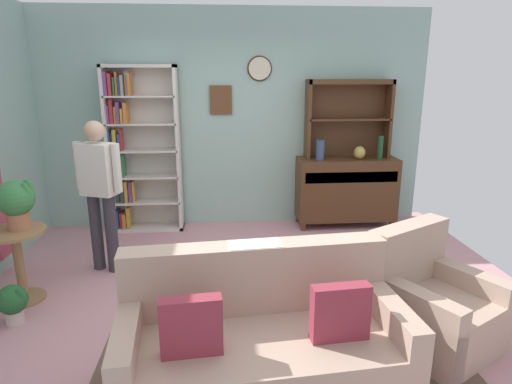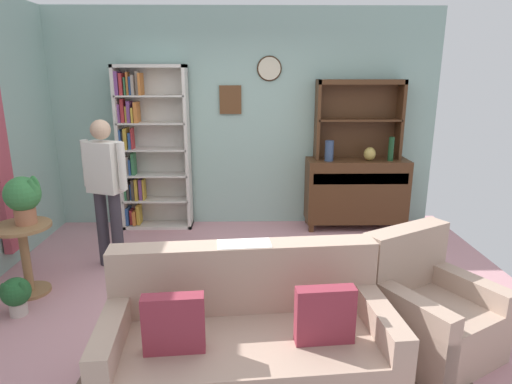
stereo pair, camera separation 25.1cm
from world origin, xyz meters
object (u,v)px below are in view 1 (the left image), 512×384
Objects in this scene: couch_floral at (262,344)px; person_reading at (99,186)px; sideboard at (346,189)px; vase_tall at (320,150)px; book_stack at (272,267)px; plant_stand at (18,258)px; coffee_table at (261,281)px; bottle_wine at (380,147)px; sideboard_hutch at (348,108)px; vase_round at (360,153)px; potted_plant_large at (17,201)px; armchair_floral at (431,307)px; potted_plant_small at (12,302)px; bookshelf at (138,149)px.

person_reading is (-1.46, 1.90, 0.59)m from couch_floral.
vase_tall is (-0.39, -0.08, 0.54)m from sideboard.
couch_floral is at bearing -109.10° from vase_tall.
book_stack is (1.63, -1.02, -0.46)m from person_reading.
plant_stand is 2.18m from coffee_table.
sideboard is 0.70× the size of couch_floral.
bottle_wine is at bearing 51.12° from coffee_table.
vase_round is at bearing -53.52° from sideboard_hutch.
vase_tall is 2.48m from coffee_table.
sideboard_hutch is 6.47× the size of vase_round.
potted_plant_large is (-3.57, -1.64, -0.07)m from vase_round.
sideboard is at bearing 21.87° from person_reading.
plant_stand reaches higher than book_stack.
plant_stand is at bearing 165.01° from armchair_floral.
sideboard reaches higher than coffee_table.
vase_tall is 0.25× the size of armchair_floral.
person_reading is at bearing -156.63° from vase_tall.
vase_round is 2.58m from book_stack.
armchair_floral reaches higher than potted_plant_small.
sideboard is 1.62× the size of coffee_table.
sideboard_hutch is at bearing 28.10° from plant_stand.
armchair_floral is (-0.22, -2.59, -0.72)m from vase_round.
couch_floral is at bearing -117.42° from vase_round.
potted_plant_large is at bearing 95.97° from potted_plant_small.
sideboard_hutch is 2.98m from coffee_table.
coffee_table is at bearing -128.88° from bottle_wine.
couch_floral is 11.49× the size of book_stack.
sideboard_hutch reaches higher than armchair_floral.
vase_round reaches higher than armchair_floral.
vase_tall is 0.38× the size of plant_stand.
bookshelf is at bearing 175.91° from vase_tall.
coffee_table is at bearing -124.19° from vase_round.
person_reading is 1.96m from coffee_table.
bookshelf is 1.12× the size of couch_floral.
plant_stand is 0.84× the size of coffee_table.
couch_floral reaches higher than armchair_floral.
potted_plant_large is at bearing -135.67° from person_reading.
plant_stand is at bearing 102.29° from potted_plant_small.
potted_plant_large reaches higher than potted_plant_small.
vase_tall is at bearing 66.04° from coffee_table.
bookshelf reaches higher than bottle_wine.
couch_floral is 2.33× the size of coffee_table.
vase_tall is 3.23m from couch_floral.
armchair_floral is 1.33m from coffee_table.
vase_round reaches higher than plant_stand.
plant_stand is (-3.61, -1.68, -0.59)m from vase_round.
bookshelf is at bearing 133.65° from armchair_floral.
sideboard_hutch reaches higher than book_stack.
sideboard is 0.67m from vase_tall.
vase_round is 3.44m from couch_floral.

